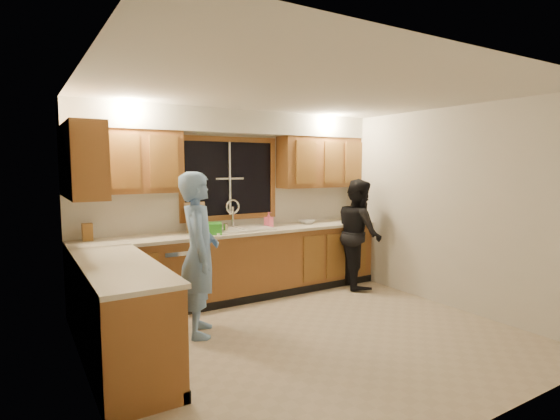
{
  "coord_description": "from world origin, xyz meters",
  "views": [
    {
      "loc": [
        -2.54,
        -3.6,
        1.78
      ],
      "look_at": [
        0.06,
        0.65,
        1.27
      ],
      "focal_mm": 28.0,
      "sensor_mm": 36.0,
      "label": 1
    }
  ],
  "objects_px": {
    "woman": "(359,233)",
    "soap_bottle": "(269,220)",
    "dishwasher": "(179,276)",
    "stove": "(135,337)",
    "knife_block": "(87,232)",
    "sink": "(239,234)",
    "dish_crate": "(210,228)",
    "bowl": "(307,222)",
    "man": "(199,254)"
  },
  "relations": [
    {
      "from": "knife_block",
      "to": "soap_bottle",
      "type": "xyz_separation_m",
      "value": [
        2.33,
        -0.12,
        0.01
      ]
    },
    {
      "from": "dishwasher",
      "to": "soap_bottle",
      "type": "bearing_deg",
      "value": 2.5
    },
    {
      "from": "sink",
      "to": "dishwasher",
      "type": "height_order",
      "value": "sink"
    },
    {
      "from": "knife_block",
      "to": "soap_bottle",
      "type": "height_order",
      "value": "soap_bottle"
    },
    {
      "from": "man",
      "to": "woman",
      "type": "xyz_separation_m",
      "value": [
        2.67,
        0.52,
        -0.07
      ]
    },
    {
      "from": "knife_block",
      "to": "soap_bottle",
      "type": "relative_size",
      "value": 0.95
    },
    {
      "from": "bowl",
      "to": "knife_block",
      "type": "bearing_deg",
      "value": 177.98
    },
    {
      "from": "stove",
      "to": "bowl",
      "type": "bearing_deg",
      "value": 32.58
    },
    {
      "from": "sink",
      "to": "dish_crate",
      "type": "xyz_separation_m",
      "value": [
        -0.46,
        -0.09,
        0.12
      ]
    },
    {
      "from": "man",
      "to": "bowl",
      "type": "height_order",
      "value": "man"
    },
    {
      "from": "sink",
      "to": "dish_crate",
      "type": "height_order",
      "value": "sink"
    },
    {
      "from": "soap_bottle",
      "to": "stove",
      "type": "bearing_deg",
      "value": -140.69
    },
    {
      "from": "dishwasher",
      "to": "stove",
      "type": "bearing_deg",
      "value": -117.69
    },
    {
      "from": "dishwasher",
      "to": "sink",
      "type": "bearing_deg",
      "value": 0.99
    },
    {
      "from": "stove",
      "to": "man",
      "type": "height_order",
      "value": "man"
    },
    {
      "from": "man",
      "to": "knife_block",
      "type": "height_order",
      "value": "man"
    },
    {
      "from": "man",
      "to": "dish_crate",
      "type": "distance_m",
      "value": 0.97
    },
    {
      "from": "dish_crate",
      "to": "soap_bottle",
      "type": "xyz_separation_m",
      "value": [
        0.94,
        0.14,
        0.04
      ]
    },
    {
      "from": "knife_block",
      "to": "dishwasher",
      "type": "bearing_deg",
      "value": -10.79
    },
    {
      "from": "sink",
      "to": "soap_bottle",
      "type": "xyz_separation_m",
      "value": [
        0.48,
        0.04,
        0.16
      ]
    },
    {
      "from": "stove",
      "to": "dish_crate",
      "type": "relative_size",
      "value": 3.07
    },
    {
      "from": "sink",
      "to": "man",
      "type": "bearing_deg",
      "value": -134.65
    },
    {
      "from": "sink",
      "to": "soap_bottle",
      "type": "bearing_deg",
      "value": 5.16
    },
    {
      "from": "stove",
      "to": "man",
      "type": "xyz_separation_m",
      "value": [
        0.88,
        0.89,
        0.41
      ]
    },
    {
      "from": "dishwasher",
      "to": "dish_crate",
      "type": "bearing_deg",
      "value": -11.25
    },
    {
      "from": "sink",
      "to": "dish_crate",
      "type": "distance_m",
      "value": 0.48
    },
    {
      "from": "man",
      "to": "sink",
      "type": "bearing_deg",
      "value": -23.6
    },
    {
      "from": "sink",
      "to": "soap_bottle",
      "type": "height_order",
      "value": "sink"
    },
    {
      "from": "dishwasher",
      "to": "woman",
      "type": "bearing_deg",
      "value": -8.85
    },
    {
      "from": "dishwasher",
      "to": "dish_crate",
      "type": "xyz_separation_m",
      "value": [
        0.39,
        -0.08,
        0.58
      ]
    },
    {
      "from": "dish_crate",
      "to": "bowl",
      "type": "height_order",
      "value": "dish_crate"
    },
    {
      "from": "sink",
      "to": "man",
      "type": "relative_size",
      "value": 0.5
    },
    {
      "from": "knife_block",
      "to": "bowl",
      "type": "bearing_deg",
      "value": -2.83
    },
    {
      "from": "woman",
      "to": "knife_block",
      "type": "bearing_deg",
      "value": 104.56
    },
    {
      "from": "sink",
      "to": "stove",
      "type": "relative_size",
      "value": 0.96
    },
    {
      "from": "dishwasher",
      "to": "stove",
      "type": "relative_size",
      "value": 0.91
    },
    {
      "from": "woman",
      "to": "bowl",
      "type": "bearing_deg",
      "value": 75.44
    },
    {
      "from": "dishwasher",
      "to": "knife_block",
      "type": "relative_size",
      "value": 4.07
    },
    {
      "from": "stove",
      "to": "woman",
      "type": "bearing_deg",
      "value": 21.66
    },
    {
      "from": "stove",
      "to": "bowl",
      "type": "distance_m",
      "value": 3.53
    },
    {
      "from": "sink",
      "to": "knife_block",
      "type": "distance_m",
      "value": 1.86
    },
    {
      "from": "dishwasher",
      "to": "stove",
      "type": "distance_m",
      "value": 2.04
    },
    {
      "from": "sink",
      "to": "dishwasher",
      "type": "distance_m",
      "value": 0.96
    },
    {
      "from": "dish_crate",
      "to": "stove",
      "type": "bearing_deg",
      "value": -127.81
    },
    {
      "from": "man",
      "to": "dish_crate",
      "type": "bearing_deg",
      "value": -8.01
    },
    {
      "from": "knife_block",
      "to": "soap_bottle",
      "type": "distance_m",
      "value": 2.33
    },
    {
      "from": "woman",
      "to": "soap_bottle",
      "type": "distance_m",
      "value": 1.36
    },
    {
      "from": "soap_bottle",
      "to": "sink",
      "type": "bearing_deg",
      "value": -174.84
    },
    {
      "from": "dish_crate",
      "to": "soap_bottle",
      "type": "bearing_deg",
      "value": 8.28
    },
    {
      "from": "woman",
      "to": "bowl",
      "type": "height_order",
      "value": "woman"
    }
  ]
}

